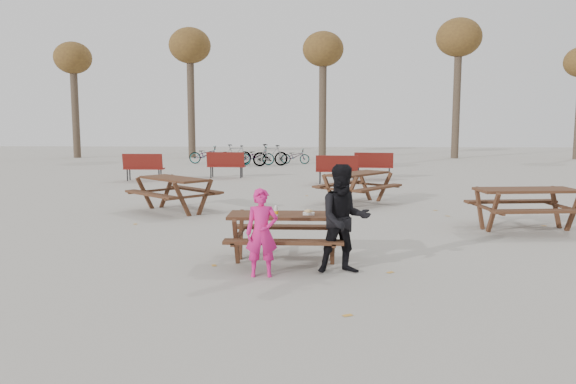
{
  "coord_description": "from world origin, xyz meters",
  "views": [
    {
      "loc": [
        0.43,
        -8.79,
        2.25
      ],
      "look_at": [
        0.0,
        1.0,
        1.0
      ],
      "focal_mm": 35.0,
      "sensor_mm": 36.0,
      "label": 1
    }
  ],
  "objects_px": {
    "main_picnic_table": "(285,226)",
    "picnic_table_far": "(358,188)",
    "picnic_table_east": "(525,209)",
    "soda_bottle": "(276,211)",
    "adult": "(344,219)",
    "child": "(262,233)",
    "picnic_table_north": "(174,195)",
    "food_tray": "(309,214)"
  },
  "relations": [
    {
      "from": "main_picnic_table",
      "to": "picnic_table_far",
      "type": "distance_m",
      "value": 6.6
    },
    {
      "from": "picnic_table_east",
      "to": "picnic_table_far",
      "type": "distance_m",
      "value": 4.75
    },
    {
      "from": "soda_bottle",
      "to": "main_picnic_table",
      "type": "bearing_deg",
      "value": 56.84
    },
    {
      "from": "adult",
      "to": "picnic_table_far",
      "type": "relative_size",
      "value": 0.82
    },
    {
      "from": "adult",
      "to": "child",
      "type": "bearing_deg",
      "value": -179.52
    },
    {
      "from": "picnic_table_east",
      "to": "picnic_table_far",
      "type": "relative_size",
      "value": 1.01
    },
    {
      "from": "child",
      "to": "picnic_table_north",
      "type": "bearing_deg",
      "value": 109.65
    },
    {
      "from": "picnic_table_far",
      "to": "picnic_table_north",
      "type": "bearing_deg",
      "value": 147.25
    },
    {
      "from": "adult",
      "to": "picnic_table_east",
      "type": "height_order",
      "value": "adult"
    },
    {
      "from": "food_tray",
      "to": "child",
      "type": "height_order",
      "value": "child"
    },
    {
      "from": "child",
      "to": "adult",
      "type": "xyz_separation_m",
      "value": [
        1.2,
        0.23,
        0.17
      ]
    },
    {
      "from": "adult",
      "to": "picnic_table_far",
      "type": "height_order",
      "value": "adult"
    },
    {
      "from": "adult",
      "to": "picnic_table_far",
      "type": "bearing_deg",
      "value": 73.36
    },
    {
      "from": "main_picnic_table",
      "to": "adult",
      "type": "distance_m",
      "value": 1.12
    },
    {
      "from": "food_tray",
      "to": "adult",
      "type": "xyz_separation_m",
      "value": [
        0.53,
        -0.57,
        0.02
      ]
    },
    {
      "from": "food_tray",
      "to": "adult",
      "type": "relative_size",
      "value": 0.11
    },
    {
      "from": "picnic_table_east",
      "to": "main_picnic_table",
      "type": "bearing_deg",
      "value": -156.0
    },
    {
      "from": "food_tray",
      "to": "picnic_table_east",
      "type": "distance_m",
      "value": 5.33
    },
    {
      "from": "child",
      "to": "adult",
      "type": "distance_m",
      "value": 1.23
    },
    {
      "from": "picnic_table_east",
      "to": "food_tray",
      "type": "bearing_deg",
      "value": -153.39
    },
    {
      "from": "main_picnic_table",
      "to": "soda_bottle",
      "type": "xyz_separation_m",
      "value": [
        -0.13,
        -0.2,
        0.26
      ]
    },
    {
      "from": "picnic_table_north",
      "to": "main_picnic_table",
      "type": "bearing_deg",
      "value": -15.85
    },
    {
      "from": "main_picnic_table",
      "to": "child",
      "type": "height_order",
      "value": "child"
    },
    {
      "from": "child",
      "to": "picnic_table_east",
      "type": "distance_m",
      "value": 6.33
    },
    {
      "from": "main_picnic_table",
      "to": "picnic_table_east",
      "type": "height_order",
      "value": "picnic_table_east"
    },
    {
      "from": "soda_bottle",
      "to": "child",
      "type": "bearing_deg",
      "value": -103.82
    },
    {
      "from": "main_picnic_table",
      "to": "adult",
      "type": "relative_size",
      "value": 1.11
    },
    {
      "from": "soda_bottle",
      "to": "child",
      "type": "height_order",
      "value": "child"
    },
    {
      "from": "picnic_table_east",
      "to": "picnic_table_north",
      "type": "distance_m",
      "value": 8.09
    },
    {
      "from": "soda_bottle",
      "to": "picnic_table_north",
      "type": "distance_m",
      "value": 5.85
    },
    {
      "from": "main_picnic_table",
      "to": "adult",
      "type": "xyz_separation_m",
      "value": [
        0.9,
        -0.63,
        0.22
      ]
    },
    {
      "from": "main_picnic_table",
      "to": "picnic_table_east",
      "type": "xyz_separation_m",
      "value": [
        4.83,
        2.85,
        -0.16
      ]
    },
    {
      "from": "food_tray",
      "to": "adult",
      "type": "height_order",
      "value": "adult"
    },
    {
      "from": "main_picnic_table",
      "to": "child",
      "type": "bearing_deg",
      "value": -108.9
    },
    {
      "from": "child",
      "to": "food_tray",
      "type": "bearing_deg",
      "value": 44.61
    },
    {
      "from": "food_tray",
      "to": "picnic_table_far",
      "type": "height_order",
      "value": "picnic_table_far"
    },
    {
      "from": "adult",
      "to": "food_tray",
      "type": "bearing_deg",
      "value": 122.03
    },
    {
      "from": "soda_bottle",
      "to": "picnic_table_far",
      "type": "xyz_separation_m",
      "value": [
        1.79,
        6.59,
        -0.42
      ]
    },
    {
      "from": "child",
      "to": "adult",
      "type": "bearing_deg",
      "value": 5.37
    },
    {
      "from": "picnic_table_east",
      "to": "picnic_table_north",
      "type": "bearing_deg",
      "value": 158.96
    },
    {
      "from": "main_picnic_table",
      "to": "picnic_table_far",
      "type": "bearing_deg",
      "value": 75.47
    },
    {
      "from": "main_picnic_table",
      "to": "picnic_table_east",
      "type": "distance_m",
      "value": 5.61
    }
  ]
}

